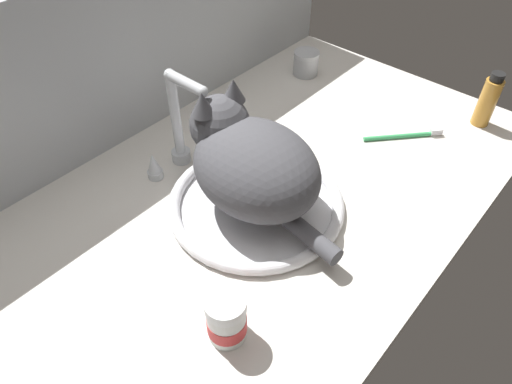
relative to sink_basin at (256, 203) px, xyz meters
The scene contains 9 objects.
countertop 4.55cm from the sink_basin, 15.41° to the left, with size 123.04×69.70×3.00cm, color silver.
backsplash_wall 40.26cm from the sink_basin, 84.36° to the left, with size 123.04×2.40×38.63cm, color #B2B7BC.
sink_basin is the anchor object (origin of this frame).
faucet 21.65cm from the sink_basin, 90.00° to the left, with size 17.48×11.75×21.63cm.
cat 9.69cm from the sink_basin, 81.91° to the left, with size 24.06×36.75×19.62cm.
amber_bottle 59.45cm from the sink_basin, 21.07° to the right, with size 3.97×3.97×13.08cm.
metal_jar 51.83cm from the sink_basin, 26.48° to the left, with size 6.74×6.74×6.32cm.
pill_bottle 27.23cm from the sink_basin, 147.83° to the right, with size 6.13×6.13×8.92cm.
toothbrush 40.10cm from the sink_basin, 15.69° to the right, with size 14.38×12.82×1.70cm.
Camera 1 is at (-50.41, -42.13, 67.56)cm, focal length 32.62 mm.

